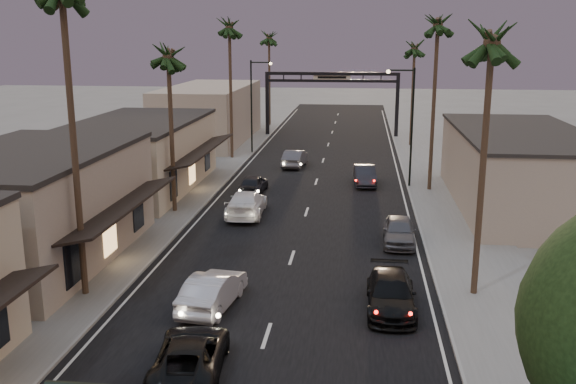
% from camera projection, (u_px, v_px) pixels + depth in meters
% --- Properties ---
extents(ground, '(200.00, 200.00, 0.00)m').
position_uv_depth(ground, '(310.00, 201.00, 45.01)').
color(ground, slate).
rests_on(ground, ground).
extents(road, '(14.00, 120.00, 0.02)m').
position_uv_depth(road, '(315.00, 185.00, 49.83)').
color(road, black).
rests_on(road, ground).
extents(sidewalk_left, '(5.00, 92.00, 0.12)m').
position_uv_depth(sidewalk_left, '(216.00, 164.00, 57.62)').
color(sidewalk_left, slate).
rests_on(sidewalk_left, ground).
extents(sidewalk_right, '(5.00, 92.00, 0.12)m').
position_uv_depth(sidewalk_right, '(430.00, 169.00, 55.53)').
color(sidewalk_right, slate).
rests_on(sidewalk_right, ground).
extents(storefront_mid, '(8.00, 14.00, 5.50)m').
position_uv_depth(storefront_mid, '(31.00, 210.00, 32.28)').
color(storefront_mid, gray).
rests_on(storefront_mid, ground).
extents(storefront_far, '(8.00, 16.00, 5.00)m').
position_uv_depth(storefront_far, '(139.00, 157.00, 47.78)').
color(storefront_far, '#C2B294').
rests_on(storefront_far, ground).
extents(storefront_dist, '(8.00, 20.00, 6.00)m').
position_uv_depth(storefront_dist, '(210.00, 114.00, 69.86)').
color(storefront_dist, gray).
rests_on(storefront_dist, ground).
extents(building_right, '(8.00, 18.00, 5.00)m').
position_uv_depth(building_right, '(519.00, 170.00, 42.87)').
color(building_right, gray).
rests_on(building_right, ground).
extents(arch, '(15.20, 0.40, 7.27)m').
position_uv_depth(arch, '(332.00, 88.00, 72.65)').
color(arch, black).
rests_on(arch, ground).
extents(streetlight_right, '(2.13, 0.30, 9.00)m').
position_uv_depth(streetlight_right, '(409.00, 118.00, 47.80)').
color(streetlight_right, black).
rests_on(streetlight_right, ground).
extents(streetlight_left, '(2.13, 0.30, 9.00)m').
position_uv_depth(streetlight_left, '(254.00, 99.00, 61.88)').
color(streetlight_left, black).
rests_on(streetlight_left, ground).
extents(palm_lc, '(3.20, 3.20, 12.20)m').
position_uv_depth(palm_lc, '(168.00, 49.00, 39.61)').
color(palm_lc, '#38281C').
rests_on(palm_lc, ground).
extents(palm_ld, '(3.20, 3.20, 14.20)m').
position_uv_depth(palm_ld, '(229.00, 23.00, 57.49)').
color(palm_ld, '#38281C').
rests_on(palm_ld, ground).
extents(palm_ra, '(3.20, 3.20, 13.20)m').
position_uv_depth(palm_ra, '(493.00, 31.00, 25.90)').
color(palm_ra, '#38281C').
rests_on(palm_ra, ground).
extents(palm_rb, '(3.20, 3.20, 14.20)m').
position_uv_depth(palm_rb, '(438.00, 19.00, 44.97)').
color(palm_rb, '#38281C').
rests_on(palm_rb, ground).
extents(palm_rc, '(3.20, 3.20, 12.20)m').
position_uv_depth(palm_rc, '(415.00, 44.00, 64.74)').
color(palm_rc, '#38281C').
rests_on(palm_rc, ground).
extents(palm_far, '(3.20, 3.20, 13.20)m').
position_uv_depth(palm_far, '(269.00, 34.00, 79.88)').
color(palm_far, '#38281C').
rests_on(palm_far, ground).
extents(oncoming_pickup, '(2.74, 5.16, 1.38)m').
position_uv_depth(oncoming_pickup, '(190.00, 355.00, 21.82)').
color(oncoming_pickup, black).
rests_on(oncoming_pickup, ground).
extents(oncoming_silver, '(2.23, 4.84, 1.54)m').
position_uv_depth(oncoming_silver, '(213.00, 290.00, 27.16)').
color(oncoming_silver, '#AFAFB5').
rests_on(oncoming_silver, ground).
extents(oncoming_white, '(2.42, 5.60, 1.60)m').
position_uv_depth(oncoming_white, '(246.00, 203.00, 41.13)').
color(oncoming_white, white).
rests_on(oncoming_white, ground).
extents(oncoming_dgrey, '(1.88, 4.05, 1.34)m').
position_uv_depth(oncoming_dgrey, '(254.00, 184.00, 47.13)').
color(oncoming_dgrey, black).
rests_on(oncoming_dgrey, ground).
extents(oncoming_grey_far, '(1.99, 4.73, 1.52)m').
position_uv_depth(oncoming_grey_far, '(295.00, 158.00, 56.48)').
color(oncoming_grey_far, '#4C4B50').
rests_on(oncoming_grey_far, ground).
extents(curbside_black, '(2.02, 4.96, 1.44)m').
position_uv_depth(curbside_black, '(391.00, 294.00, 26.94)').
color(curbside_black, black).
rests_on(curbside_black, ground).
extents(curbside_grey, '(1.87, 4.39, 1.48)m').
position_uv_depth(curbside_grey, '(399.00, 231.00, 35.52)').
color(curbside_grey, '#4F5055').
rests_on(curbside_grey, ground).
extents(curbside_far, '(1.87, 4.56, 1.47)m').
position_uv_depth(curbside_far, '(365.00, 176.00, 49.60)').
color(curbside_far, black).
rests_on(curbside_far, ground).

